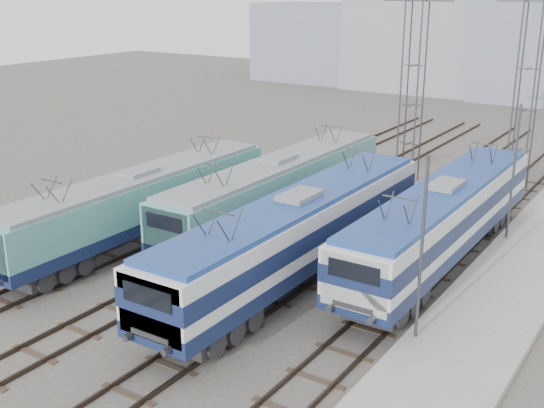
{
  "coord_description": "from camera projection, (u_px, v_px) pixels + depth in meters",
  "views": [
    {
      "loc": [
        16.2,
        -19.08,
        12.35
      ],
      "look_at": [
        -0.82,
        7.0,
        2.28
      ],
      "focal_mm": 45.0,
      "sensor_mm": 36.0,
      "label": 1
    }
  ],
  "objects": [
    {
      "name": "building_far_west",
      "position": [
        314.0,
        42.0,
        90.89
      ],
      "size": [
        14.0,
        10.0,
        10.0
      ],
      "primitive_type": "cube",
      "color": "gray",
      "rests_on": "ground"
    },
    {
      "name": "catenary_tower_east",
      "position": [
        527.0,
        83.0,
        41.12
      ],
      "size": [
        4.5,
        1.2,
        12.0
      ],
      "color": "#3F4247",
      "rests_on": "ground"
    },
    {
      "name": "mast_mid",
      "position": [
        513.0,
        176.0,
        33.03
      ],
      "size": [
        0.12,
        0.12,
        7.0
      ],
      "primitive_type": "cylinder",
      "color": "#3F4247",
      "rests_on": "ground"
    },
    {
      "name": "locomotive_center_right",
      "position": [
        297.0,
        231.0,
        28.9
      ],
      "size": [
        2.95,
        18.63,
        3.5
      ],
      "color": "#15224A",
      "rests_on": "ground"
    },
    {
      "name": "locomotive_far_right",
      "position": [
        442.0,
        217.0,
        30.76
      ],
      "size": [
        2.87,
        18.17,
        3.42
      ],
      "color": "#15224A",
      "rests_on": "ground"
    },
    {
      "name": "mast_front",
      "position": [
        421.0,
        254.0,
        23.47
      ],
      "size": [
        0.12,
        0.12,
        7.0
      ],
      "primitive_type": "cylinder",
      "color": "#3F4247",
      "rests_on": "ground"
    },
    {
      "name": "building_west",
      "position": [
        430.0,
        31.0,
        81.95
      ],
      "size": [
        18.0,
        12.0,
        14.0
      ],
      "primitive_type": "cube",
      "color": "#8C939D",
      "rests_on": "ground"
    },
    {
      "name": "catenary_tower_west",
      "position": [
        413.0,
        79.0,
        42.91
      ],
      "size": [
        4.5,
        1.2,
        12.0
      ],
      "color": "#3F4247",
      "rests_on": "ground"
    },
    {
      "name": "locomotive_center_left",
      "position": [
        277.0,
        187.0,
        35.58
      ],
      "size": [
        2.82,
        17.81,
        3.35
      ],
      "color": "#15224A",
      "rests_on": "ground"
    },
    {
      "name": "locomotive_far_left",
      "position": [
        137.0,
        202.0,
        33.44
      ],
      "size": [
        2.74,
        17.31,
        3.26
      ],
      "color": "#15224A",
      "rests_on": "ground"
    },
    {
      "name": "platform",
      "position": [
        506.0,
        291.0,
        28.45
      ],
      "size": [
        4.0,
        70.0,
        0.3
      ],
      "primitive_type": "cube",
      "color": "#9E9E99",
      "rests_on": "ground"
    },
    {
      "name": "ground",
      "position": [
        194.0,
        306.0,
        27.43
      ],
      "size": [
        160.0,
        160.0,
        0.0
      ],
      "primitive_type": "plane",
      "color": "#514C47"
    }
  ]
}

